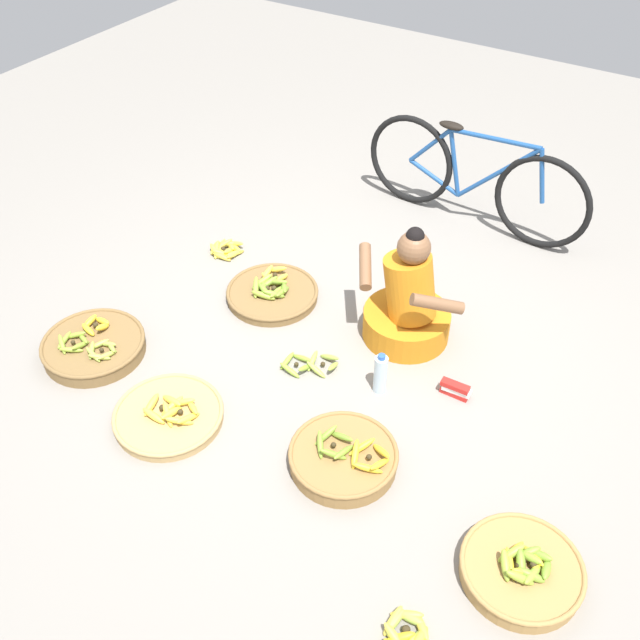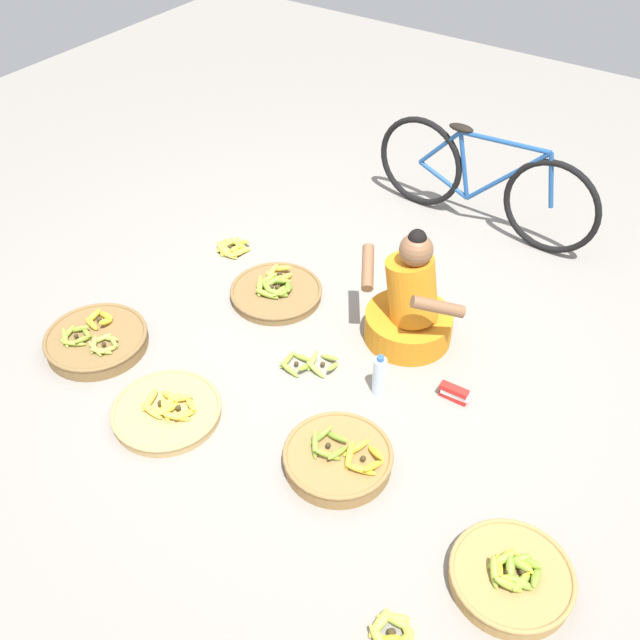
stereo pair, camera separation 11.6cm
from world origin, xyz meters
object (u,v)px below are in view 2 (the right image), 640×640
Objects in this scene: packet_carton_stack at (455,393)px; banana_basket_front_right at (167,411)px; bicycle_leaning at (482,181)px; banana_basket_back_left at (276,292)px; banana_basket_front_center at (511,576)px; loose_bananas_front_left at (232,247)px; vendor_woman_front at (410,306)px; water_bottle at (379,376)px; banana_basket_back_right at (96,340)px; loose_bananas_near_bicycle at (310,364)px; banana_basket_back_center at (338,458)px.

banana_basket_front_right is at bearing -141.28° from packet_carton_stack.
bicycle_leaning reaches higher than banana_basket_back_left.
banana_basket_front_center is 2.35× the size of loose_bananas_front_left.
loose_bananas_front_left is (-1.44, 0.10, -0.21)m from vendor_woman_front.
water_bottle reaches higher than banana_basket_front_right.
vendor_woman_front is at bearing 8.39° from banana_basket_back_left.
loose_bananas_near_bicycle is (1.14, 0.57, -0.03)m from banana_basket_back_right.
banana_basket_back_left is at bearing 172.93° from packet_carton_stack.
vendor_woman_front is 1.50m from banana_basket_front_right.
banana_basket_back_right is 3.49× the size of packet_carton_stack.
loose_bananas_near_bicycle is 0.83m from packet_carton_stack.
banana_basket_front_center is 1.61m from loose_bananas_near_bicycle.
vendor_woman_front is 0.67m from loose_bananas_near_bicycle.
banana_basket_front_right is 3.42× the size of packet_carton_stack.
banana_basket_front_right is at bearing -13.16° from banana_basket_back_right.
packet_carton_stack is at bearing 16.87° from loose_bananas_near_bicycle.
banana_basket_back_left is at bearing 58.73° from banana_basket_back_right.
banana_basket_front_center is at bearing -32.08° from water_bottle.
packet_carton_stack reaches higher than loose_bananas_front_left.
water_bottle reaches higher than packet_carton_stack.
banana_basket_front_center is 3.16× the size of packet_carton_stack.
vendor_woman_front is 0.58m from packet_carton_stack.
loose_bananas_near_bicycle is (-1.49, 0.61, -0.03)m from banana_basket_front_center.
water_bottle is at bearing 99.67° from banana_basket_back_center.
loose_bananas_front_left is at bearing 145.00° from banana_basket_back_center.
loose_bananas_near_bicycle is 0.44m from water_bottle.
bicycle_leaning is 2.44m from banana_basket_back_center.
banana_basket_back_center is 1.40m from banana_basket_back_left.
loose_bananas_near_bicycle is (-0.34, -0.54, -0.22)m from vendor_woman_front.
banana_basket_back_right is (-1.30, -2.47, -0.30)m from bicycle_leaning.
banana_basket_back_center is 0.56m from water_bottle.
banana_basket_back_center is 1.87× the size of loose_bananas_near_bicycle.
vendor_woman_front is at bearing 100.23° from water_bottle.
vendor_woman_front is 1.31× the size of banana_basket_back_left.
loose_bananas_front_left is 0.78× the size of loose_bananas_near_bicycle.
banana_basket_back_center is (0.18, -1.04, -0.19)m from vendor_woman_front.
banana_basket_front_right is at bearing -102.33° from bicycle_leaning.
vendor_woman_front is 1.86m from banana_basket_back_right.
banana_basket_back_right is 1.21m from loose_bananas_front_left.
bicycle_leaning is 1.94m from loose_bananas_near_bicycle.
banana_basket_front_right reaches higher than loose_bananas_front_left.
banana_basket_front_center is at bearing 3.71° from banana_basket_front_right.
vendor_woman_front reaches higher than banana_basket_back_right.
loose_bananas_front_left is at bearing 175.99° from vendor_woman_front.
banana_basket_back_left is (-0.89, -0.13, -0.20)m from vendor_woman_front.
water_bottle is at bearing 21.74° from banana_basket_back_right.
vendor_woman_front is at bearing 59.25° from banana_basket_front_right.
loose_bananas_front_left is (-1.26, -1.26, -0.33)m from bicycle_leaning.
banana_basket_back_left is (-2.04, 1.02, -0.01)m from banana_basket_front_center.
banana_basket_front_center is 2.28m from banana_basket_back_left.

